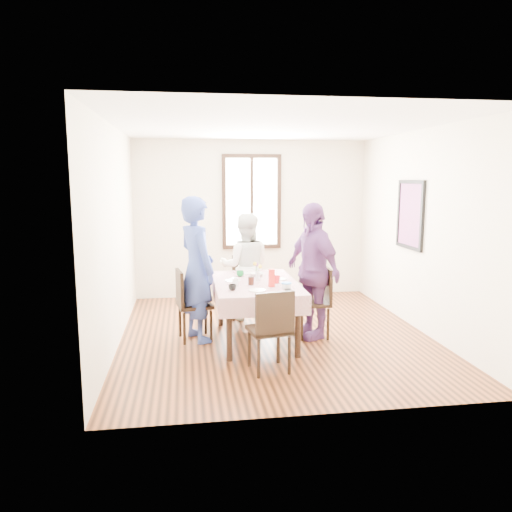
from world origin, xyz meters
The scene contains 31 objects.
ground centered at (0.00, 0.00, 0.00)m, with size 4.50×4.50×0.00m, color black.
back_wall centered at (0.00, 2.25, 1.35)m, with size 4.00×4.00×0.00m, color beige.
right_wall centered at (2.00, 0.00, 1.35)m, with size 4.50×4.50×0.00m, color beige.
window_frame centered at (0.00, 2.23, 1.65)m, with size 1.02×0.06×1.62m, color black.
window_pane centered at (0.00, 2.24, 1.65)m, with size 0.90×0.02×1.50m, color white.
art_poster centered at (1.98, 0.30, 1.55)m, with size 0.04×0.76×0.96m, color red.
dining_table centered at (-0.28, -0.18, 0.38)m, with size 0.91×1.48×0.75m, color black.
tablecloth centered at (-0.28, -0.18, 0.76)m, with size 1.03×1.60×0.01m, color #5A0517.
chair_left centered at (-1.04, -0.04, 0.46)m, with size 0.42×0.42×0.91m, color black.
chair_right centered at (0.48, -0.13, 0.46)m, with size 0.42×0.42×0.91m, color black.
chair_far centered at (-0.28, 0.84, 0.46)m, with size 0.42×0.42×0.91m, color black.
chair_near centered at (-0.28, -1.20, 0.46)m, with size 0.42×0.42×0.91m, color black.
person_left centered at (-1.02, -0.04, 0.92)m, with size 0.67×0.44×1.84m, color #30418E.
person_far centered at (-0.28, 0.82, 0.78)m, with size 0.76×0.59×1.56m, color silver.
person_right centered at (0.46, -0.13, 0.88)m, with size 1.03×0.43×1.76m, color #633671.
mug_black centered at (-0.62, -0.61, 0.80)m, with size 0.09×0.09×0.07m, color black.
mug_flag centered at (-0.03, -0.30, 0.81)m, with size 0.10×0.10×0.09m, color red.
mug_green centered at (-0.43, 0.19, 0.80)m, with size 0.10×0.10×0.08m, color #0C7226.
serving_bowl centered at (-0.21, 0.17, 0.79)m, with size 0.20×0.20×0.05m, color white.
juice_carton centered at (-0.13, -0.48, 0.87)m, with size 0.07×0.07×0.21m, color red.
butter_tub centered at (0.03, -0.59, 0.79)m, with size 0.11×0.11×0.06m, color white.
jam_jar centered at (-0.36, -0.34, 0.81)m, with size 0.07×0.07×0.10m, color black.
drinking_glass centered at (-0.56, -0.39, 0.81)m, with size 0.07×0.07×0.10m, color silver.
smartphone centered at (0.03, -0.70, 0.77)m, with size 0.07×0.13×0.01m, color black.
flower_vase centered at (-0.25, -0.11, 0.82)m, with size 0.06×0.06×0.12m, color silver.
plate_left centered at (-0.56, -0.09, 0.77)m, with size 0.20×0.20×0.01m, color white.
plate_right centered at (0.04, -0.08, 0.77)m, with size 0.20×0.20×0.01m, color white.
plate_far centered at (-0.29, 0.37, 0.77)m, with size 0.20×0.20×0.01m, color white.
plate_near centered at (-0.33, -0.67, 0.77)m, with size 0.20×0.20×0.01m, color white.
butter_lid centered at (0.03, -0.59, 0.83)m, with size 0.12×0.12×0.01m, color blue.
flower_bunch centered at (-0.25, -0.11, 0.93)m, with size 0.09×0.09×0.10m, color yellow, non-canonical shape.
Camera 1 is at (-1.14, -6.16, 2.06)m, focal length 34.33 mm.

